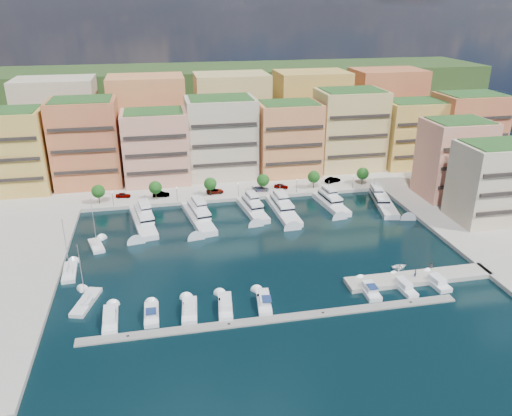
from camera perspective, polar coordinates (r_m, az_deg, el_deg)
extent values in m
plane|color=black|center=(120.88, 0.42, -4.39)|extent=(400.00, 400.00, 0.00)
cube|color=#9E998E|center=(177.54, -3.67, 4.58)|extent=(220.00, 64.00, 2.00)
cube|color=#9E998E|center=(139.90, 26.92, -3.10)|extent=(34.00, 76.00, 2.00)
cube|color=#1B3716|center=(223.37, -5.40, 8.31)|extent=(240.00, 40.00, 58.00)
cube|color=gray|center=(95.21, 2.38, -12.62)|extent=(72.00, 2.20, 0.35)
cube|color=#9E998E|center=(112.62, 18.08, -7.80)|extent=(32.00, 5.00, 2.00)
cube|color=#BC9745|center=(166.82, -26.35, 5.72)|extent=(22.00, 16.00, 24.00)
cube|color=black|center=(159.17, -27.02, 4.87)|extent=(20.24, 0.50, 0.90)
cube|color=#285120|center=(164.14, -27.10, 9.84)|extent=(19.36, 14.08, 0.80)
cube|color=#CA7B43|center=(164.09, -18.81, 6.99)|extent=(20.00, 16.00, 26.00)
cube|color=black|center=(156.19, -19.13, 6.20)|extent=(18.40, 0.50, 0.90)
cube|color=#285120|center=(161.27, -19.41, 11.57)|extent=(17.60, 14.08, 0.80)
cube|color=tan|center=(161.21, -11.36, 6.76)|extent=(20.00, 15.00, 22.00)
cube|color=black|center=(153.75, -11.31, 5.99)|extent=(18.40, 0.50, 0.90)
cube|color=#285120|center=(158.55, -11.67, 10.72)|extent=(17.60, 13.20, 0.80)
cube|color=beige|center=(163.98, -4.00, 7.96)|extent=(22.00, 16.00, 25.00)
cube|color=black|center=(156.08, -3.59, 7.21)|extent=(20.24, 0.50, 0.90)
cube|color=#285120|center=(161.20, -4.13, 12.40)|extent=(19.36, 14.08, 0.80)
cube|color=tan|center=(166.48, 3.70, 7.83)|extent=(20.00, 15.00, 23.00)
cube|color=black|center=(159.27, 4.41, 7.13)|extent=(18.40, 0.50, 0.90)
cube|color=#285120|center=(163.85, 3.80, 11.86)|extent=(17.60, 13.20, 0.80)
cube|color=#D8B472|center=(174.79, 10.61, 8.72)|extent=(22.00, 16.00, 26.00)
cube|color=black|center=(167.40, 11.64, 8.03)|extent=(20.24, 0.50, 0.90)
cube|color=#285120|center=(172.14, 10.93, 13.05)|extent=(19.36, 14.08, 0.80)
cube|color=#BC9745|center=(182.75, 17.29, 8.04)|extent=(20.00, 15.00, 22.00)
cube|color=black|center=(176.21, 18.45, 7.38)|extent=(18.40, 0.50, 0.90)
cube|color=#285120|center=(180.41, 17.71, 11.54)|extent=(17.60, 13.20, 0.80)
cube|color=#CA7B43|center=(191.15, 22.95, 8.20)|extent=(22.00, 16.00, 24.00)
cube|color=black|center=(184.59, 24.33, 7.51)|extent=(20.24, 0.50, 0.90)
cube|color=#285120|center=(188.82, 23.53, 11.83)|extent=(19.36, 14.08, 0.80)
cube|color=tan|center=(156.95, 21.67, 5.15)|extent=(18.00, 14.00, 22.00)
cube|color=black|center=(151.22, 23.10, 4.30)|extent=(16.56, 0.50, 0.90)
cube|color=#285120|center=(154.22, 22.28, 9.18)|extent=(15.84, 12.32, 0.80)
cube|color=beige|center=(143.29, 25.34, 2.55)|extent=(18.00, 14.00, 20.00)
cube|color=black|center=(137.94, 27.05, 1.51)|extent=(16.56, 0.50, 0.90)
cube|color=#285120|center=(140.45, 26.05, 6.53)|extent=(15.84, 12.32, 0.80)
cube|color=beige|center=(186.48, -21.54, 9.04)|extent=(26.00, 18.00, 30.00)
cube|color=tan|center=(183.58, -12.20, 9.90)|extent=(26.00, 18.00, 30.00)
cube|color=#D8B472|center=(185.54, -2.77, 10.51)|extent=(26.00, 18.00, 30.00)
cube|color=#BC9745|center=(192.23, 6.27, 10.83)|extent=(26.00, 18.00, 30.00)
cube|color=#CA7B43|center=(203.17, 14.52, 10.89)|extent=(26.00, 18.00, 30.00)
cylinder|color=#473323|center=(149.53, -17.49, 1.03)|extent=(0.24, 0.24, 3.00)
sphere|color=#124013|center=(148.75, -17.59, 1.83)|extent=(3.80, 3.80, 3.80)
cylinder|color=#473323|center=(148.46, -11.37, 1.50)|extent=(0.24, 0.24, 3.00)
sphere|color=#124013|center=(147.68, -11.43, 2.32)|extent=(3.80, 3.80, 3.80)
cylinder|color=#473323|center=(149.12, -5.22, 1.96)|extent=(0.24, 0.24, 3.00)
sphere|color=#124013|center=(148.34, -5.25, 2.77)|extent=(3.80, 3.80, 3.80)
cylinder|color=#473323|center=(151.47, 0.80, 2.39)|extent=(0.24, 0.24, 3.00)
sphere|color=#124013|center=(150.70, 0.81, 3.19)|extent=(3.80, 3.80, 3.80)
cylinder|color=#473323|center=(155.44, 6.59, 2.78)|extent=(0.24, 0.24, 3.00)
sphere|color=#124013|center=(154.70, 6.62, 3.56)|extent=(3.80, 3.80, 3.80)
cylinder|color=#473323|center=(160.91, 12.03, 3.12)|extent=(0.24, 0.24, 3.00)
sphere|color=#124013|center=(160.19, 12.10, 3.87)|extent=(3.80, 3.80, 3.80)
cylinder|color=black|center=(146.78, -16.04, 1.00)|extent=(0.10, 0.10, 4.00)
sphere|color=#FFF2CC|center=(146.07, -16.13, 1.75)|extent=(0.30, 0.30, 0.30)
cylinder|color=black|center=(146.18, -9.02, 1.54)|extent=(0.10, 0.10, 4.00)
sphere|color=#FFF2CC|center=(145.46, -9.07, 2.30)|extent=(0.30, 0.30, 0.30)
cylinder|color=black|center=(147.78, -2.04, 2.06)|extent=(0.10, 0.10, 4.00)
sphere|color=#FFF2CC|center=(147.07, -2.06, 2.80)|extent=(0.30, 0.30, 0.30)
cylinder|color=black|center=(151.52, 4.69, 2.52)|extent=(0.10, 0.10, 4.00)
sphere|color=#FFF2CC|center=(150.83, 4.72, 3.25)|extent=(0.30, 0.30, 0.30)
cylinder|color=black|center=(157.24, 11.02, 2.93)|extent=(0.10, 0.10, 4.00)
sphere|color=#FFF2CC|center=(156.58, 11.08, 3.64)|extent=(0.30, 0.30, 0.30)
cube|color=silver|center=(135.37, -12.76, -1.73)|extent=(7.88, 21.71, 2.30)
cube|color=silver|center=(136.52, -12.83, -0.58)|extent=(5.53, 12.14, 1.80)
cube|color=black|center=(136.52, -12.83, -0.58)|extent=(5.59, 12.21, 0.55)
cube|color=silver|center=(137.48, -12.88, 0.30)|extent=(3.69, 6.73, 1.40)
cylinder|color=#B2B2B7|center=(138.09, -12.93, 1.11)|extent=(0.14, 0.14, 1.80)
cube|color=black|center=(135.55, -12.74, -1.90)|extent=(7.94, 21.77, 0.35)
cube|color=silver|center=(135.28, -6.59, -1.31)|extent=(8.01, 22.29, 2.30)
cube|color=silver|center=(136.48, -6.71, -0.16)|extent=(5.60, 12.46, 1.80)
cube|color=black|center=(136.48, -6.71, -0.16)|extent=(5.67, 12.53, 0.55)
cube|color=silver|center=(137.49, -6.81, 0.73)|extent=(3.73, 6.91, 1.40)
cylinder|color=#B2B2B7|center=(138.13, -6.89, 1.55)|extent=(0.14, 0.14, 1.80)
cube|color=silver|center=(139.34, -0.37, -0.42)|extent=(6.51, 17.47, 2.30)
cube|color=silver|center=(140.10, -0.50, 0.62)|extent=(4.73, 9.76, 1.80)
cube|color=black|center=(140.10, -0.50, 0.62)|extent=(4.80, 9.83, 0.55)
cube|color=silver|center=(140.75, -0.61, 1.43)|extent=(3.23, 5.41, 1.40)
cylinder|color=#B2B2B7|center=(141.12, -0.69, 2.18)|extent=(0.14, 0.14, 1.80)
cube|color=silver|center=(139.30, 3.13, -0.46)|extent=(5.66, 21.09, 2.30)
cube|color=silver|center=(140.38, 2.93, 0.64)|extent=(4.41, 11.65, 1.80)
cube|color=black|center=(140.38, 2.93, 0.64)|extent=(4.47, 11.72, 0.55)
cube|color=silver|center=(141.30, 2.78, 1.49)|extent=(3.14, 6.39, 1.40)
cylinder|color=#B2B2B7|center=(141.87, 2.67, 2.27)|extent=(0.14, 0.14, 1.80)
cube|color=black|center=(139.48, 3.12, -0.63)|extent=(5.72, 21.14, 0.35)
cube|color=silver|center=(145.16, 8.57, 0.29)|extent=(6.31, 17.38, 2.30)
cube|color=silver|center=(145.88, 8.39, 1.29)|extent=(4.66, 9.69, 1.80)
cube|color=black|center=(145.88, 8.39, 1.29)|extent=(4.73, 9.76, 0.55)
cube|color=silver|center=(146.51, 8.25, 2.06)|extent=(3.22, 5.36, 1.40)
cylinder|color=#B2B2B7|center=(146.86, 8.16, 2.78)|extent=(0.14, 0.14, 1.80)
cube|color=silver|center=(149.05, 14.34, 0.42)|extent=(8.56, 21.60, 2.30)
cube|color=silver|center=(150.08, 14.08, 1.45)|extent=(5.83, 12.12, 1.80)
cube|color=black|center=(150.08, 14.08, 1.45)|extent=(5.90, 12.19, 0.55)
cube|color=silver|center=(150.96, 13.87, 2.24)|extent=(3.81, 6.75, 1.40)
cylinder|color=#B2B2B7|center=(151.51, 13.73, 2.98)|extent=(0.14, 0.14, 1.80)
cube|color=white|center=(98.28, -16.29, -12.22)|extent=(3.05, 9.02, 1.40)
cube|color=white|center=(97.20, -16.39, -11.73)|extent=(2.28, 4.36, 1.10)
cube|color=black|center=(98.81, -16.31, -11.28)|extent=(1.95, 0.18, 0.55)
cube|color=white|center=(97.71, -11.84, -11.95)|extent=(2.72, 7.43, 1.40)
cube|color=white|center=(96.68, -11.90, -11.44)|extent=(2.11, 3.57, 1.10)
cube|color=black|center=(98.06, -11.89, -11.08)|extent=(1.93, 0.11, 0.55)
cube|color=navy|center=(95.55, -11.93, -11.46)|extent=(1.89, 2.23, 0.12)
cube|color=white|center=(97.70, -7.59, -11.63)|extent=(3.48, 8.57, 1.40)
cube|color=white|center=(96.63, -7.62, -11.13)|extent=(2.51, 4.18, 1.10)
cube|color=black|center=(98.16, -7.68, -10.71)|extent=(2.03, 0.26, 0.55)
cube|color=white|center=(98.17, -3.53, -11.26)|extent=(3.57, 9.36, 1.40)
cube|color=white|center=(97.08, -3.51, -10.77)|extent=(2.49, 4.58, 1.10)
cube|color=black|center=(98.73, -3.66, -10.32)|extent=(1.87, 0.30, 0.55)
cube|color=white|center=(99.25, 0.90, -10.80)|extent=(3.59, 8.96, 1.40)
cube|color=white|center=(98.18, 0.96, -10.30)|extent=(2.48, 4.39, 1.10)
cube|color=black|center=(99.75, 0.74, -9.89)|extent=(1.82, 0.33, 0.55)
cube|color=navy|center=(96.93, 1.10, -10.36)|extent=(2.08, 2.81, 0.12)
cube|color=white|center=(105.38, 12.74, -9.25)|extent=(2.84, 7.71, 1.40)
cube|color=white|center=(104.42, 12.88, -8.75)|extent=(2.17, 3.71, 1.10)
cube|color=black|center=(105.73, 12.54, -8.45)|extent=(1.94, 0.14, 0.55)
cube|color=navy|center=(103.35, 13.13, -8.74)|extent=(1.93, 2.33, 0.12)
cube|color=white|center=(108.41, 16.40, -8.68)|extent=(2.97, 8.54, 1.40)
cube|color=white|center=(107.45, 16.57, -8.20)|extent=(2.13, 4.15, 1.10)
cube|color=black|center=(108.83, 16.16, -7.88)|extent=(1.69, 0.23, 0.55)
cube|color=white|center=(111.89, 19.86, -8.12)|extent=(3.50, 7.47, 1.40)
cube|color=white|center=(111.00, 20.04, -7.63)|extent=(2.52, 3.67, 1.10)
cube|color=black|center=(112.17, 19.65, -7.38)|extent=(2.02, 0.30, 0.55)
cube|color=silver|center=(104.72, -18.82, -10.24)|extent=(5.48, 10.13, 1.20)
cube|color=silver|center=(103.44, -18.94, -10.11)|extent=(2.31, 2.82, 0.60)
cylinder|color=#B2B2B7|center=(101.85, -19.26, -6.96)|extent=(0.14, 0.14, 12.00)
cylinder|color=#B2B2B7|center=(102.66, -19.02, -9.93)|extent=(1.36, 4.23, 0.10)
cube|color=silver|center=(126.31, -17.76, -4.21)|extent=(4.67, 8.11, 1.20)
cube|color=silver|center=(125.23, -17.84, -3.99)|extent=(2.08, 2.28, 0.60)
cylinder|color=#B2B2B7|center=(123.94, -18.11, -1.40)|extent=(0.14, 0.14, 12.00)
cylinder|color=#B2B2B7|center=(124.59, -17.90, -3.78)|extent=(1.03, 3.35, 0.10)
cube|color=silver|center=(116.53, -20.50, -6.96)|extent=(3.35, 9.02, 1.20)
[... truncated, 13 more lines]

